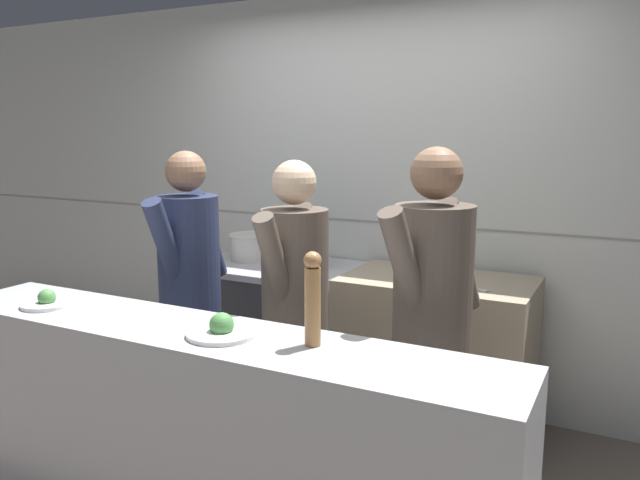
% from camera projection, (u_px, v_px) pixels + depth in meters
% --- Properties ---
extents(wall_back_tiled, '(8.00, 0.06, 2.60)m').
position_uv_depth(wall_back_tiled, '(375.00, 198.00, 4.04)').
color(wall_back_tiled, silver).
rests_on(wall_back_tiled, ground_plane).
extents(oven_range, '(1.01, 0.71, 0.89)m').
position_uv_depth(oven_range, '(276.00, 330.00, 4.07)').
color(oven_range, '#38383D').
rests_on(oven_range, ground_plane).
extents(prep_counter, '(1.06, 0.65, 0.91)m').
position_uv_depth(prep_counter, '(436.00, 356.00, 3.58)').
color(prep_counter, gray).
rests_on(prep_counter, ground_plane).
extents(pass_counter, '(2.55, 0.45, 0.96)m').
position_uv_depth(pass_counter, '(203.00, 444.00, 2.53)').
color(pass_counter, '#B7BABF').
rests_on(pass_counter, ground_plane).
extents(stock_pot, '(0.30, 0.30, 0.17)m').
position_uv_depth(stock_pot, '(252.00, 246.00, 4.12)').
color(stock_pot, beige).
rests_on(stock_pot, oven_range).
extents(sauce_pot, '(0.29, 0.29, 0.21)m').
position_uv_depth(sauce_pot, '(304.00, 251.00, 3.86)').
color(sauce_pot, beige).
rests_on(sauce_pot, oven_range).
extents(mixing_bowl_steel, '(0.25, 0.25, 0.07)m').
position_uv_depth(mixing_bowl_steel, '(440.00, 273.00, 3.49)').
color(mixing_bowl_steel, '#B7BABF').
rests_on(mixing_bowl_steel, prep_counter).
extents(chefs_knife, '(0.33, 0.16, 0.02)m').
position_uv_depth(chefs_knife, '(455.00, 283.00, 3.36)').
color(chefs_knife, '#B7BABF').
rests_on(chefs_knife, prep_counter).
extents(plated_dish_main, '(0.22, 0.22, 0.08)m').
position_uv_depth(plated_dish_main, '(47.00, 302.00, 2.78)').
color(plated_dish_main, white).
rests_on(plated_dish_main, pass_counter).
extents(plated_dish_appetiser, '(0.27, 0.27, 0.10)m').
position_uv_depth(plated_dish_appetiser, '(222.00, 330.00, 2.38)').
color(plated_dish_appetiser, white).
rests_on(plated_dish_appetiser, pass_counter).
extents(pepper_mill, '(0.07, 0.07, 0.35)m').
position_uv_depth(pepper_mill, '(313.00, 297.00, 2.24)').
color(pepper_mill, '#AD7A47').
rests_on(pepper_mill, pass_counter).
extents(chef_head_cook, '(0.37, 0.71, 1.63)m').
position_uv_depth(chef_head_cook, '(190.00, 285.00, 3.38)').
color(chef_head_cook, black).
rests_on(chef_head_cook, ground_plane).
extents(chef_sous, '(0.34, 0.70, 1.60)m').
position_uv_depth(chef_sous, '(295.00, 306.00, 3.03)').
color(chef_sous, black).
rests_on(chef_sous, ground_plane).
extents(chef_line, '(0.42, 0.73, 1.67)m').
position_uv_depth(chef_line, '(432.00, 319.00, 2.69)').
color(chef_line, black).
rests_on(chef_line, ground_plane).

